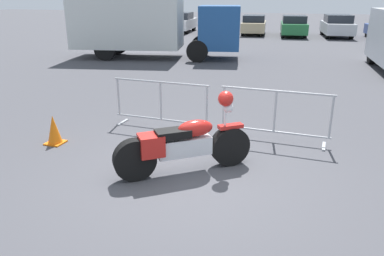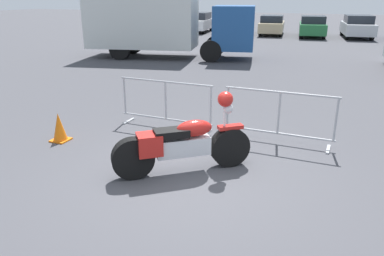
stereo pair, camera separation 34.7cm
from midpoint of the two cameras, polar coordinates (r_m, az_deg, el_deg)
ground_plane at (r=6.18m, az=1.35°, el=-7.70°), size 120.00×120.00×0.00m
motorcycle at (r=6.20m, az=0.22°, el=-2.37°), size 1.97×1.63×1.34m
crowd_barrier_near at (r=8.33m, az=-2.84°, el=3.72°), size 2.23×0.49×1.07m
crowd_barrier_far at (r=7.67m, az=14.34°, el=1.70°), size 2.23×0.49×1.07m
box_truck at (r=18.16m, az=-4.18°, el=15.80°), size 8.00×3.86×2.98m
parked_car_white at (r=31.11m, az=1.32°, el=15.83°), size 2.36×4.67×1.52m
parked_car_black at (r=30.10m, az=6.68°, el=15.44°), size 2.14×4.22×1.37m
parked_car_tan at (r=29.50m, az=12.41°, el=15.08°), size 2.19×4.34×1.41m
parked_car_green at (r=28.74m, az=18.22°, el=14.51°), size 2.26×4.47×1.46m
parked_car_silver at (r=29.19m, az=24.22°, el=13.94°), size 2.38×4.70×1.53m
pedestrian at (r=23.39m, az=-1.24°, el=14.94°), size 0.48×0.48×1.69m
traffic_cone at (r=8.02m, az=-18.42°, el=0.08°), size 0.34×0.34×0.59m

